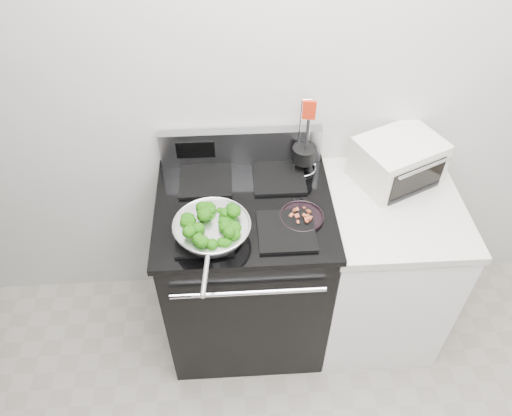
{
  "coord_description": "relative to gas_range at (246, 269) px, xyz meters",
  "views": [
    {
      "loc": [
        -0.34,
        -0.16,
        2.5
      ],
      "look_at": [
        -0.25,
        1.36,
        0.98
      ],
      "focal_mm": 35.0,
      "sensor_mm": 36.0,
      "label": 1
    }
  ],
  "objects": [
    {
      "name": "back_wall",
      "position": [
        0.3,
        0.34,
        0.86
      ],
      "size": [
        4.0,
        0.02,
        2.7
      ],
      "primitive_type": "cube",
      "color": "beige",
      "rests_on": "ground"
    },
    {
      "name": "counter",
      "position": [
        0.68,
        -0.0,
        -0.03
      ],
      "size": [
        0.62,
        0.68,
        0.92
      ],
      "color": "white",
      "rests_on": "floor"
    },
    {
      "name": "broccoli_pile",
      "position": [
        -0.14,
        -0.18,
        0.53
      ],
      "size": [
        0.25,
        0.25,
        0.09
      ],
      "primitive_type": null,
      "color": "#0B3104",
      "rests_on": "skillet"
    },
    {
      "name": "utensil_holder",
      "position": [
        0.29,
        0.22,
        0.53
      ],
      "size": [
        0.13,
        0.13,
        0.39
      ],
      "rotation": [
        0.0,
        0.0,
        -0.16
      ],
      "color": "silver",
      "rests_on": "gas_range"
    },
    {
      "name": "toaster_oven",
      "position": [
        0.72,
        0.17,
        0.54
      ],
      "size": [
        0.45,
        0.41,
        0.21
      ],
      "rotation": [
        0.0,
        0.0,
        0.43
      ],
      "color": "silver",
      "rests_on": "counter"
    },
    {
      "name": "gas_range",
      "position": [
        0.0,
        0.0,
        0.0
      ],
      "size": [
        0.79,
        0.69,
        1.13
      ],
      "color": "black",
      "rests_on": "floor"
    },
    {
      "name": "bacon_plate",
      "position": [
        0.24,
        -0.09,
        0.48
      ],
      "size": [
        0.19,
        0.19,
        0.04
      ],
      "rotation": [
        0.0,
        0.0,
        -0.02
      ],
      "color": "black",
      "rests_on": "gas_range"
    },
    {
      "name": "skillet",
      "position": [
        -0.14,
        -0.19,
        0.51
      ],
      "size": [
        0.32,
        0.51,
        0.07
      ],
      "rotation": [
        0.0,
        0.0,
        -0.09
      ],
      "color": "silver",
      "rests_on": "gas_range"
    }
  ]
}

